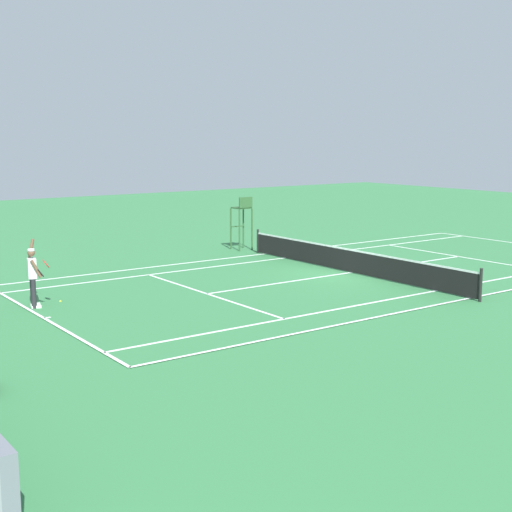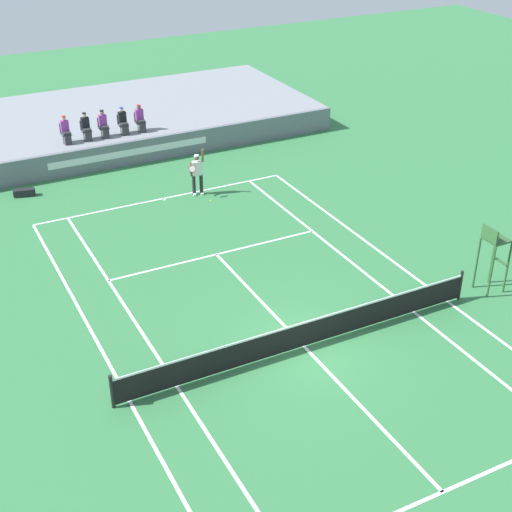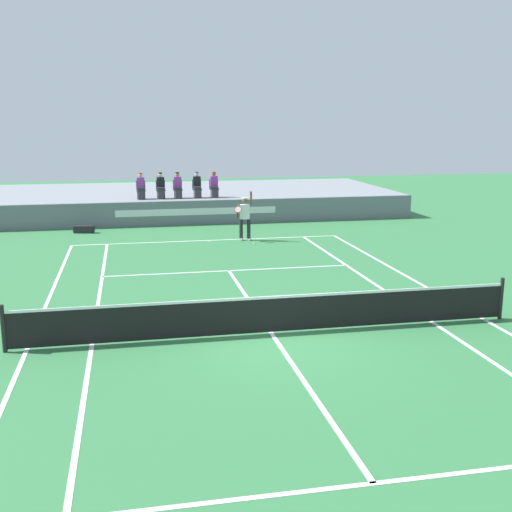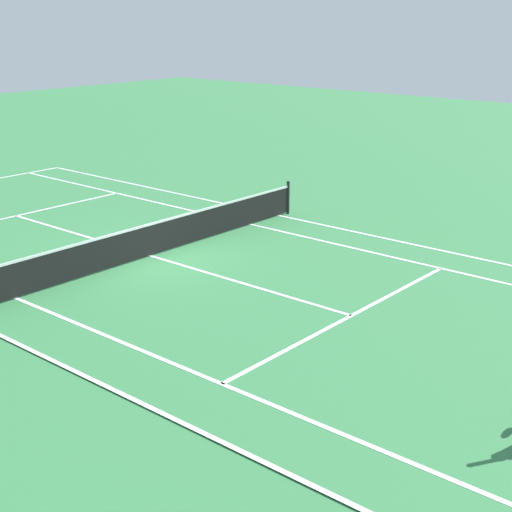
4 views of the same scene
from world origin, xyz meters
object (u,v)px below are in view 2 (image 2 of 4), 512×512
at_px(tennis_ball, 211,201).
at_px(umpire_chair, 493,250).
at_px(spectator_seated_2, 103,124).
at_px(tennis_player, 197,173).
at_px(equipment_bag, 24,193).
at_px(spectator_seated_0, 66,130).
at_px(spectator_seated_3, 123,121).
at_px(spectator_seated_1, 86,127).
at_px(spectator_seated_4, 140,118).

bearing_deg(tennis_ball, umpire_chair, -63.18).
bearing_deg(spectator_seated_2, tennis_player, -68.07).
xyz_separation_m(tennis_ball, equipment_bag, (-6.92, 4.15, 0.13)).
bearing_deg(spectator_seated_0, spectator_seated_3, 0.00).
xyz_separation_m(spectator_seated_1, spectator_seated_3, (1.78, 0.00, 0.00)).
height_order(tennis_ball, umpire_chair, umpire_chair).
bearing_deg(spectator_seated_0, spectator_seated_1, 0.00).
bearing_deg(spectator_seated_4, spectator_seated_3, 180.00).
xyz_separation_m(tennis_player, umpire_chair, (5.66, -11.64, 0.56)).
distance_m(spectator_seated_2, spectator_seated_4, 1.80).
bearing_deg(tennis_ball, tennis_player, 103.99).
bearing_deg(spectator_seated_3, tennis_ball, -76.66).
height_order(tennis_player, tennis_ball, tennis_player).
height_order(spectator_seated_0, tennis_ball, spectator_seated_0).
relative_size(spectator_seated_2, spectator_seated_4, 1.00).
xyz_separation_m(spectator_seated_0, spectator_seated_2, (1.79, 0.00, 0.00)).
bearing_deg(spectator_seated_1, umpire_chair, -63.14).
relative_size(spectator_seated_0, spectator_seated_2, 1.00).
relative_size(spectator_seated_4, equipment_bag, 1.33).
xyz_separation_m(tennis_ball, umpire_chair, (5.43, -10.74, 1.52)).
bearing_deg(umpire_chair, spectator_seated_0, 119.32).
xyz_separation_m(spectator_seated_3, tennis_player, (1.34, -5.70, -0.77)).
distance_m(spectator_seated_2, spectator_seated_3, 0.95).
height_order(spectator_seated_1, tennis_player, spectator_seated_1).
bearing_deg(spectator_seated_0, umpire_chair, -60.68).
distance_m(spectator_seated_0, umpire_chair, 19.89).
distance_m(umpire_chair, equipment_bag, 19.40).
relative_size(spectator_seated_1, umpire_chair, 0.52).
distance_m(spectator_seated_4, equipment_bag, 6.86).
relative_size(spectator_seated_2, tennis_player, 0.61).
relative_size(spectator_seated_0, tennis_ball, 18.60).
height_order(spectator_seated_0, equipment_bag, spectator_seated_0).
bearing_deg(spectator_seated_3, tennis_player, -76.76).
relative_size(tennis_player, tennis_ball, 30.63).
relative_size(spectator_seated_3, spectator_seated_4, 1.00).
bearing_deg(spectator_seated_4, equipment_bag, -158.51).
relative_size(spectator_seated_1, tennis_ball, 18.60).
bearing_deg(spectator_seated_0, spectator_seated_4, 0.00).
height_order(spectator_seated_2, spectator_seated_3, same).
height_order(tennis_player, equipment_bag, tennis_player).
bearing_deg(umpire_chair, equipment_bag, 129.67).
bearing_deg(spectator_seated_0, spectator_seated_2, 0.00).
relative_size(spectator_seated_1, spectator_seated_2, 1.00).
relative_size(spectator_seated_2, umpire_chair, 0.52).
bearing_deg(spectator_seated_1, spectator_seated_4, 0.00).
distance_m(spectator_seated_0, spectator_seated_4, 3.59).
relative_size(spectator_seated_4, tennis_ball, 18.60).
height_order(spectator_seated_1, tennis_ball, spectator_seated_1).
xyz_separation_m(spectator_seated_2, spectator_seated_4, (1.80, 0.00, 0.00)).
height_order(spectator_seated_2, tennis_ball, spectator_seated_2).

